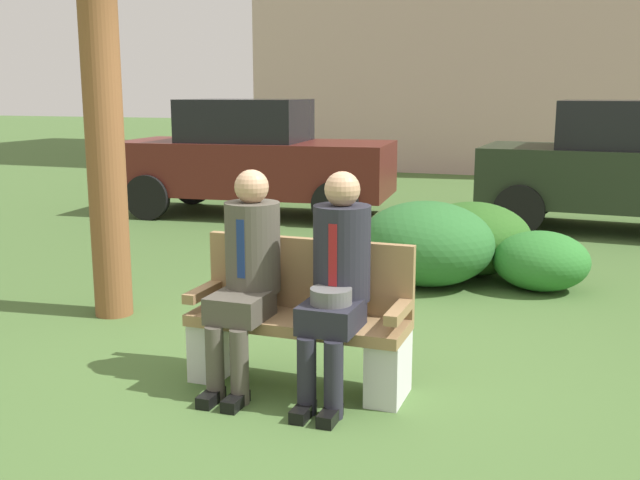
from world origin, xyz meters
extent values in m
plane|color=#466731|center=(0.00, 0.00, 0.00)|extent=(80.00, 80.00, 0.00)
cube|color=#99754C|center=(0.01, -0.10, 0.42)|extent=(1.35, 0.44, 0.07)
cube|color=#99754C|center=(0.01, 0.09, 0.68)|extent=(1.35, 0.06, 0.45)
cube|color=#99754C|center=(-0.63, -0.10, 0.55)|extent=(0.08, 0.44, 0.06)
cube|color=#99754C|center=(0.64, -0.10, 0.55)|extent=(0.08, 0.44, 0.06)
cube|color=silver|center=(-0.57, -0.10, 0.19)|extent=(0.20, 0.37, 0.38)
cube|color=silver|center=(0.58, -0.10, 0.19)|extent=(0.20, 0.37, 0.38)
cube|color=#4C473D|center=(-0.30, -0.27, 0.53)|extent=(0.32, 0.38, 0.16)
cylinder|color=#4C473D|center=(-0.38, -0.46, 0.23)|extent=(0.11, 0.11, 0.45)
cylinder|color=#4C473D|center=(-0.22, -0.46, 0.23)|extent=(0.11, 0.11, 0.45)
cube|color=black|center=(-0.38, -0.52, 0.04)|extent=(0.09, 0.22, 0.07)
cube|color=black|center=(-0.22, -0.52, 0.04)|extent=(0.09, 0.22, 0.07)
cylinder|color=#4C473D|center=(-0.30, -0.08, 0.86)|extent=(0.34, 0.34, 0.56)
cube|color=navy|center=(-0.30, -0.24, 0.88)|extent=(0.05, 0.01, 0.36)
sphere|color=tan|center=(-0.30, -0.08, 1.23)|extent=(0.21, 0.21, 0.21)
cube|color=#23232D|center=(0.28, -0.27, 0.53)|extent=(0.32, 0.38, 0.16)
cylinder|color=#23232D|center=(0.20, -0.46, 0.23)|extent=(0.11, 0.11, 0.45)
cylinder|color=#23232D|center=(0.36, -0.46, 0.23)|extent=(0.11, 0.11, 0.45)
cube|color=black|center=(0.20, -0.52, 0.04)|extent=(0.09, 0.22, 0.07)
cube|color=black|center=(0.36, -0.52, 0.04)|extent=(0.09, 0.22, 0.07)
cylinder|color=#23232D|center=(0.28, -0.08, 0.86)|extent=(0.34, 0.34, 0.57)
cube|color=maroon|center=(0.28, -0.24, 0.88)|extent=(0.05, 0.01, 0.36)
sphere|color=tan|center=(0.28, -0.08, 1.24)|extent=(0.21, 0.21, 0.21)
cylinder|color=#5D5D5D|center=(0.29, -0.29, 0.66)|extent=(0.24, 0.24, 0.09)
cylinder|color=brown|center=(-1.97, 0.80, 2.15)|extent=(0.30, 0.30, 4.31)
ellipsoid|color=#2C6A2F|center=(0.23, 2.62, 0.40)|extent=(1.27, 1.16, 0.79)
ellipsoid|color=#2E772E|center=(1.26, 2.78, 0.27)|extent=(0.87, 0.80, 0.55)
ellipsoid|color=#2E6121|center=(0.58, 3.20, 0.36)|extent=(1.15, 1.06, 0.72)
cube|color=#591E19|center=(-2.95, 5.75, 0.70)|extent=(4.04, 1.94, 0.76)
cube|color=black|center=(-3.10, 5.74, 1.38)|extent=(1.83, 1.52, 0.60)
cylinder|color=black|center=(-1.67, 6.66, 0.32)|extent=(0.65, 0.20, 0.64)
cylinder|color=black|center=(-1.52, 5.11, 0.32)|extent=(0.65, 0.20, 0.64)
cylinder|color=black|center=(-4.39, 6.39, 0.32)|extent=(0.65, 0.20, 0.64)
cylinder|color=black|center=(-4.23, 4.84, 0.32)|extent=(0.65, 0.20, 0.64)
cube|color=#232D1E|center=(2.22, 6.17, 0.70)|extent=(3.97, 1.75, 0.76)
cube|color=black|center=(2.07, 6.18, 1.38)|extent=(1.77, 1.44, 0.60)
cylinder|color=black|center=(0.90, 7.01, 0.32)|extent=(0.65, 0.17, 0.64)
cylinder|color=black|center=(0.82, 5.46, 0.32)|extent=(0.65, 0.17, 0.64)
camera|label=1|loc=(1.62, -4.16, 1.80)|focal=41.92mm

